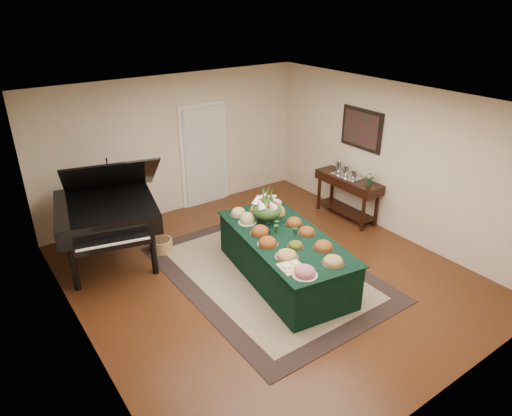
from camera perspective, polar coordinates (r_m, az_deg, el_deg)
ground at (r=7.28m, az=1.38°, el=-8.32°), size 6.00×6.00×0.00m
area_rug at (r=7.32m, az=1.31°, el=-8.06°), size 2.67×3.74×0.01m
kitchen_doorway at (r=9.39m, az=-6.50°, el=6.46°), size 1.05×0.07×2.10m
buffet_table at (r=7.03m, az=3.57°, el=-6.15°), size 1.52×2.61×0.74m
food_platters at (r=6.84m, az=3.18°, el=-3.08°), size 1.25×2.27×0.14m
cutting_board at (r=6.09m, az=4.42°, el=-7.12°), size 0.36×0.36×0.10m
green_goblets at (r=6.82m, az=3.34°, el=-2.77°), size 0.25×0.42×0.18m
floral_centerpiece at (r=7.12m, az=1.42°, el=0.26°), size 0.48×0.48×0.48m
grand_piano at (r=7.56m, az=-18.18°, el=-0.33°), size 1.92×2.06×1.82m
wicker_basket at (r=8.00m, az=-11.68°, el=-4.61°), size 0.36×0.36×0.23m
mahogany_sideboard at (r=8.97m, az=11.42°, el=2.66°), size 0.45×1.41×0.84m
tea_service at (r=8.92m, az=11.15°, el=4.67°), size 0.34×0.58×0.30m
pink_bouquet at (r=8.54m, az=14.00°, el=3.75°), size 0.19×0.19×0.24m
wall_painting at (r=8.77m, az=13.05°, el=9.60°), size 0.05×0.95×0.75m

